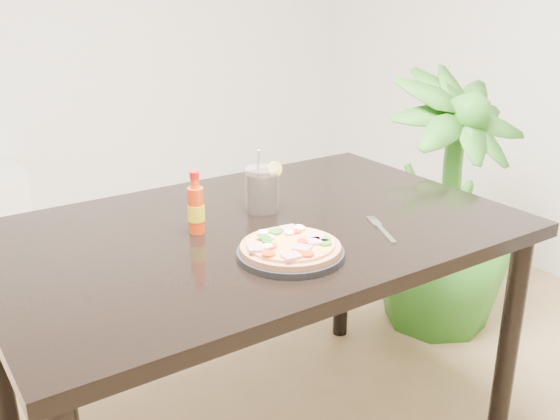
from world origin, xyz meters
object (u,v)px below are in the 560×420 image
hot_sauce_bottle (196,209)px  fork (381,228)px  pizza (290,246)px  plate (290,253)px  houseplant (445,204)px  cola_cup (262,190)px  dining_table (256,253)px

hot_sauce_bottle → fork: 0.49m
pizza → fork: size_ratio=1.34×
plate → houseplant: bearing=23.4°
houseplant → hot_sauce_bottle: bearing=-170.1°
pizza → hot_sauce_bottle: 0.29m
plate → hot_sauce_bottle: size_ratio=1.55×
plate → cola_cup: size_ratio=1.39×
dining_table → fork: bearing=-39.2°
hot_sauce_bottle → cola_cup: 0.24m
plate → cola_cup: bearing=69.4°
cola_cup → fork: bearing=-58.7°
pizza → fork: 0.30m
pizza → cola_cup: bearing=69.4°
plate → pizza: 0.02m
dining_table → pizza: bearing=-99.7°
dining_table → hot_sauce_bottle: (-0.16, 0.04, 0.15)m
cola_cup → fork: size_ratio=1.03×
dining_table → pizza: pizza is taller
pizza → fork: pizza is taller
hot_sauce_bottle → houseplant: 1.26m
hot_sauce_bottle → cola_cup: (0.23, 0.05, -0.01)m
pizza → houseplant: houseplant is taller
plate → dining_table: bearing=80.2°
fork → houseplant: bearing=53.1°
dining_table → cola_cup: size_ratio=7.52×
plate → houseplant: houseplant is taller
plate → fork: size_ratio=1.44×
dining_table → houseplant: size_ratio=1.33×
hot_sauce_bottle → fork: hot_sauce_bottle is taller
hot_sauce_bottle → cola_cup: size_ratio=0.90×
dining_table → pizza: 0.25m
dining_table → cola_cup: bearing=48.3°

